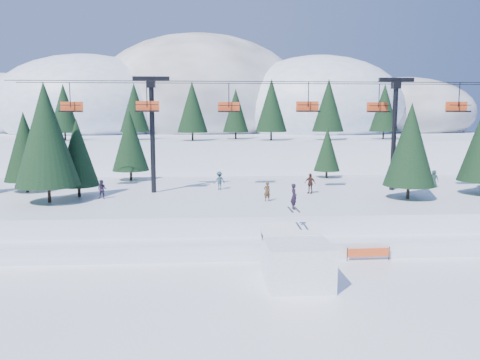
{
  "coord_description": "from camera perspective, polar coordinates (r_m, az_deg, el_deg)",
  "views": [
    {
      "loc": [
        -3.94,
        -24.1,
        9.32
      ],
      "look_at": [
        -1.98,
        6.0,
        5.2
      ],
      "focal_mm": 35.0,
      "sensor_mm": 36.0,
      "label": 1
    }
  ],
  "objects": [
    {
      "name": "jump_kicker",
      "position": [
        27.05,
        6.83,
        -9.52
      ],
      "size": [
        3.54,
        4.83,
        5.4
      ],
      "color": "white",
      "rests_on": "ground"
    },
    {
      "name": "mid_shelf",
      "position": [
        43.05,
        1.59,
        -3.03
      ],
      "size": [
        70.0,
        22.0,
        2.5
      ],
      "primitive_type": "cube",
      "color": "white",
      "rests_on": "ground"
    },
    {
      "name": "conifer_stand",
      "position": [
        42.3,
        4.35,
        4.56
      ],
      "size": [
        63.51,
        17.54,
        9.51
      ],
      "color": "black",
      "rests_on": "mid_shelf"
    },
    {
      "name": "mountain_ridge",
      "position": [
        97.5,
        -4.45,
        7.94
      ],
      "size": [
        119.0,
        60.0,
        26.46
      ],
      "color": "white",
      "rests_on": "ground"
    },
    {
      "name": "chairlift",
      "position": [
        42.53,
        4.03,
        7.76
      ],
      "size": [
        46.0,
        3.21,
        10.28
      ],
      "color": "black",
      "rests_on": "mid_shelf"
    },
    {
      "name": "distant_skiers",
      "position": [
        42.08,
        3.21,
        -0.4
      ],
      "size": [
        31.42,
        7.09,
        1.81
      ],
      "color": "#4D331B",
      "rests_on": "mid_shelf"
    },
    {
      "name": "banner_near",
      "position": [
        31.81,
        15.38,
        -8.53
      ],
      "size": [
        2.86,
        0.12,
        0.9
      ],
      "color": "black",
      "rests_on": "ground"
    },
    {
      "name": "berm",
      "position": [
        33.51,
        3.18,
        -7.41
      ],
      "size": [
        70.0,
        6.0,
        1.1
      ],
      "primitive_type": "cube",
      "color": "white",
      "rests_on": "ground"
    },
    {
      "name": "banner_far",
      "position": [
        34.0,
        21.41,
        -7.74
      ],
      "size": [
        2.74,
        0.87,
        0.9
      ],
      "color": "black",
      "rests_on": "ground"
    },
    {
      "name": "ground",
      "position": [
        26.14,
        5.33,
        -13.15
      ],
      "size": [
        160.0,
        160.0,
        0.0
      ],
      "primitive_type": "plane",
      "color": "white",
      "rests_on": "ground"
    }
  ]
}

